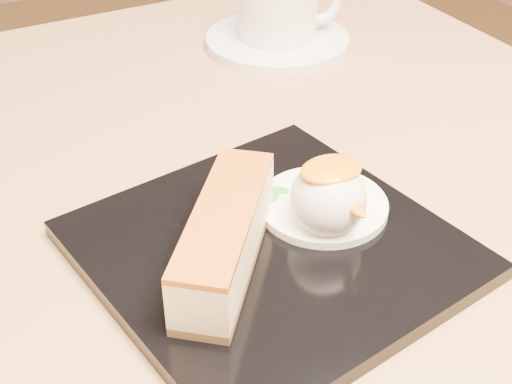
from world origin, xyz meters
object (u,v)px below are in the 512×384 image
dessert_plate (270,249)px  coffee_cup (280,4)px  saucer (277,41)px  table (216,354)px  ice_cream_scoop (328,198)px  cheesecake (225,237)px

dessert_plate → coffee_cup: bearing=59.2°
saucer → table: bearing=-129.4°
table → ice_cream_scoop: ice_cream_scoop is taller
dessert_plate → saucer: 0.34m
dessert_plate → ice_cream_scoop: 0.05m
cheesecake → coffee_cup: 0.36m
table → coffee_cup: coffee_cup is taller
coffee_cup → ice_cream_scoop: bearing=-98.5°
saucer → coffee_cup: size_ratio=1.41×
cheesecake → dessert_plate: bearing=-42.2°
saucer → cheesecake: bearing=-124.8°
cheesecake → saucer: 0.37m
ice_cream_scoop → dessert_plate: bearing=172.9°
table → ice_cream_scoop: size_ratio=15.91×
cheesecake → coffee_cup: coffee_cup is taller
coffee_cup → dessert_plate: bearing=-105.0°
ice_cream_scoop → saucer: (0.13, 0.30, -0.03)m
cheesecake → ice_cream_scoop: 0.08m
dessert_plate → saucer: dessert_plate is taller
table → saucer: (0.19, 0.23, 0.16)m
table → saucer: 0.33m
saucer → coffee_cup: coffee_cup is taller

